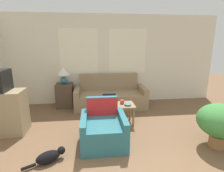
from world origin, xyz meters
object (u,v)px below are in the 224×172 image
Objects in this scene: laptop at (110,102)px; cup_navy at (122,102)px; table_lamp at (63,73)px; snack_bowl at (128,104)px; cat_black at (49,156)px; armchair at (103,130)px; couch at (110,97)px; potted_plant at (220,121)px; coffee_table at (114,107)px.

laptop reaches higher than cup_navy.
table_lamp is 1.51× the size of laptop.
snack_bowl reaches higher than cat_black.
armchair reaches higher than laptop.
snack_bowl is (1.55, -1.33, -0.50)m from table_lamp.
potted_plant is at bearing -53.91° from couch.
coffee_table is 2.04m from potted_plant.
couch reaches higher than coffee_table.
cup_navy is (1.45, -1.20, -0.48)m from table_lamp.
armchair is at bearing -64.32° from table_lamp.
armchair reaches higher than cup_navy.
couch is 2.47× the size of armchair.
cat_black is at bearing -136.92° from cup_navy.
table_lamp is 0.51× the size of coffee_table.
coffee_table is 1.71m from cat_black.
cat_black is at bearing -87.70° from table_lamp.
coffee_table is (0.29, 0.76, 0.13)m from armchair.
armchair is 0.97m from cup_navy.
armchair is 0.83m from coffee_table.
armchair is at bearing -111.03° from coffee_table.
snack_bowl reaches higher than coffee_table.
armchair is at bearing 169.36° from potted_plant.
couch is 1.13m from laptop.
cat_black is (-1.35, -1.26, -0.40)m from cup_navy.
couch is 2.83m from potted_plant.
couch is 1.27m from snack_bowl.
coffee_table is 0.15m from laptop.
cat_black is at bearing -116.78° from couch.
table_lamp reaches higher than couch.
armchair reaches higher than potted_plant.
armchair is 5.37× the size of snack_bowl.
potted_plant is at bearing -33.50° from laptop.
armchair is 2.03m from potted_plant.
cup_navy is at bearing 58.99° from armchair.
cat_black is at bearing -130.02° from laptop.
potted_plant is at bearing -10.64° from armchair.
potted_plant reaches higher than coffee_table.
cup_navy is 1.89m from cat_black.
coffee_table is at bearing 163.93° from snack_bowl.
potted_plant is at bearing -26.23° from cat_black.
cat_black is (-1.19, -2.36, -0.17)m from couch.
couch is 4.30× the size of table_lamp.
couch is at bearing 102.07° from snack_bowl.
laptop is (1.16, -1.20, -0.47)m from table_lamp.
armchair reaches higher than snack_bowl.
snack_bowl is (0.29, -0.08, 0.09)m from coffee_table.
couch is 3.36× the size of cat_black.
table_lamp is 3.08× the size of snack_bowl.
potted_plant is (1.69, -1.14, 0.10)m from coffee_table.
potted_plant reaches higher than snack_bowl.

